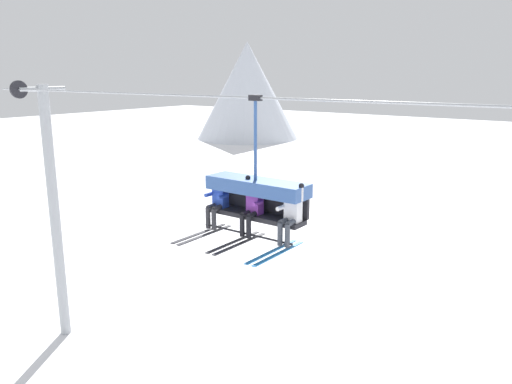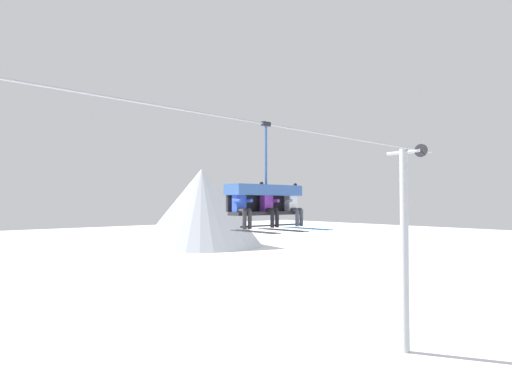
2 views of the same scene
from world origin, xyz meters
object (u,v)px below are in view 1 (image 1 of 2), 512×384
skier_white (290,214)px  skier_blue (217,201)px  lift_tower_near (54,209)px  chairlift_chair (257,192)px  skier_purple (251,207)px

skier_white → skier_blue: bearing=-179.8°
lift_tower_near → skier_blue: lift_tower_near is taller
chairlift_chair → skier_purple: 0.35m
skier_blue → skier_white: size_ratio=1.00×
lift_tower_near → skier_blue: (8.28, -0.93, 1.76)m
skier_purple → chairlift_chair: bearing=89.1°
skier_blue → skier_white: 1.96m
skier_purple → skier_white: same height
lift_tower_near → skier_white: 10.44m
lift_tower_near → skier_white: bearing=-5.2°
lift_tower_near → skier_white: (10.24, -0.92, 1.78)m
skier_blue → skier_purple: size_ratio=1.00×
chairlift_chair → skier_blue: (-0.98, -0.22, -0.30)m
lift_tower_near → skier_purple: bearing=-5.7°
skier_purple → skier_white: 0.98m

